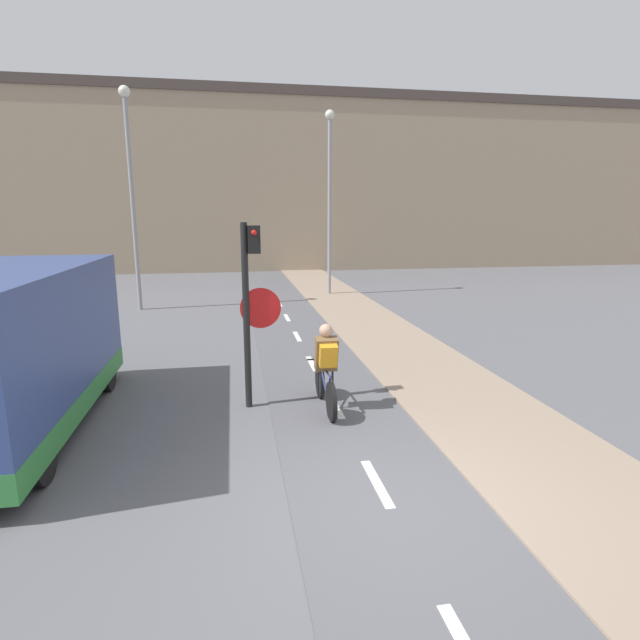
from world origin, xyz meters
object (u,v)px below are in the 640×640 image
street_lamp_far (131,178)px  van (11,354)px  traffic_light_pole (251,295)px  street_lamp_sidewalk (330,185)px  cyclist_near (326,369)px

street_lamp_far → van: size_ratio=1.40×
traffic_light_pole → street_lamp_far: size_ratio=0.43×
street_lamp_sidewalk → van: 14.32m
traffic_light_pole → cyclist_near: size_ratio=1.84×
van → street_lamp_sidewalk: bearing=59.7°
van → traffic_light_pole: bearing=6.6°
van → street_lamp_far: bearing=89.7°
street_lamp_far → street_lamp_sidewalk: (7.01, 2.08, -0.05)m
traffic_light_pole → street_lamp_far: 10.47m
street_lamp_sidewalk → van: bearing=-120.3°
street_lamp_sidewalk → cyclist_near: size_ratio=4.23×
van → cyclist_near: bearing=0.4°
street_lamp_far → street_lamp_sidewalk: bearing=16.6°
traffic_light_pole → cyclist_near: 1.72m
street_lamp_sidewalk → cyclist_near: 12.79m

